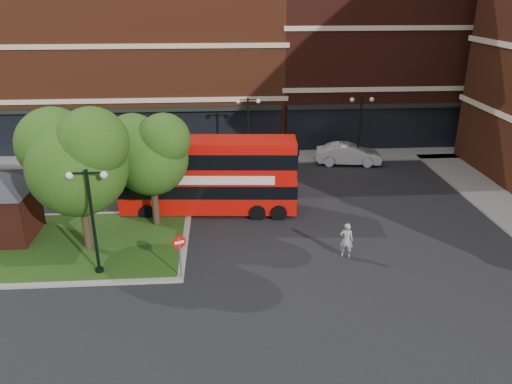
{
  "coord_description": "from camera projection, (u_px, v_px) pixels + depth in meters",
  "views": [
    {
      "loc": [
        0.17,
        -19.66,
        11.9
      ],
      "look_at": [
        1.86,
        4.61,
        2.0
      ],
      "focal_mm": 35.0,
      "sensor_mm": 36.0,
      "label": 1
    }
  ],
  "objects": [
    {
      "name": "car_white",
      "position": [
        348.0,
        154.0,
        36.36
      ],
      "size": [
        4.81,
        2.22,
        1.53
      ],
      "primitive_type": "imported",
      "rotation": [
        0.0,
        0.0,
        1.44
      ],
      "color": "silver",
      "rests_on": "ground"
    },
    {
      "name": "terrace_far_right",
      "position": [
        381.0,
        39.0,
        42.71
      ],
      "size": [
        18.0,
        12.0,
        16.0
      ],
      "primitive_type": "cube",
      "color": "#471911",
      "rests_on": "ground"
    },
    {
      "name": "lamp_island",
      "position": [
        92.0,
        217.0,
        21.41
      ],
      "size": [
        1.72,
        0.36,
        5.0
      ],
      "color": "black",
      "rests_on": "ground"
    },
    {
      "name": "no_entry_sign",
      "position": [
        180.0,
        249.0,
        21.49
      ],
      "size": [
        0.56,
        0.28,
        2.15
      ],
      "rotation": [
        0.0,
        0.0,
        0.41
      ],
      "color": "slate",
      "rests_on": "ground"
    },
    {
      "name": "tree_island_west",
      "position": [
        75.0,
        157.0,
        22.79
      ],
      "size": [
        5.4,
        4.71,
        7.21
      ],
      "color": "#2D2116",
      "rests_on": "ground"
    },
    {
      "name": "tree_island_east",
      "position": [
        149.0,
        151.0,
        25.49
      ],
      "size": [
        4.46,
        3.9,
        6.29
      ],
      "color": "#2D2116",
      "rests_on": "ground"
    },
    {
      "name": "traffic_island",
      "position": [
        61.0,
        245.0,
        24.87
      ],
      "size": [
        12.6,
        7.6,
        0.15
      ],
      "color": "gray",
      "rests_on": "ground"
    },
    {
      "name": "woman",
      "position": [
        346.0,
        240.0,
        23.64
      ],
      "size": [
        0.73,
        0.57,
        1.75
      ],
      "primitive_type": "imported",
      "rotation": [
        0.0,
        0.0,
        2.88
      ],
      "color": "gray",
      "rests_on": "ground"
    },
    {
      "name": "lamp_far_right",
      "position": [
        360.0,
        126.0,
        35.62
      ],
      "size": [
        1.72,
        0.36,
        5.0
      ],
      "color": "black",
      "rests_on": "ground"
    },
    {
      "name": "bus",
      "position": [
        208.0,
        171.0,
        27.93
      ],
      "size": [
        10.02,
        2.97,
        3.77
      ],
      "rotation": [
        0.0,
        0.0,
        -0.07
      ],
      "color": "red",
      "rests_on": "ground"
    },
    {
      "name": "pavement_far",
      "position": [
        221.0,
        157.0,
        37.87
      ],
      "size": [
        44.0,
        3.0,
        0.12
      ],
      "primitive_type": "cube",
      "color": "slate",
      "rests_on": "ground"
    },
    {
      "name": "car_silver",
      "position": [
        137.0,
        154.0,
        36.79
      ],
      "size": [
        3.78,
        1.58,
        1.28
      ],
      "primitive_type": "imported",
      "rotation": [
        0.0,
        0.0,
        1.55
      ],
      "color": "#A2A5A9",
      "rests_on": "ground"
    },
    {
      "name": "ground",
      "position": [
        222.0,
        272.0,
        22.64
      ],
      "size": [
        120.0,
        120.0,
        0.0
      ],
      "primitive_type": "plane",
      "color": "black",
      "rests_on": "ground"
    },
    {
      "name": "lamp_far_left",
      "position": [
        248.0,
        128.0,
        35.11
      ],
      "size": [
        1.72,
        0.36,
        5.0
      ],
      "color": "black",
      "rests_on": "ground"
    },
    {
      "name": "terrace_far_left",
      "position": [
        122.0,
        53.0,
        41.66
      ],
      "size": [
        26.0,
        12.0,
        14.0
      ],
      "primitive_type": "cube",
      "color": "maroon",
      "rests_on": "ground"
    }
  ]
}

